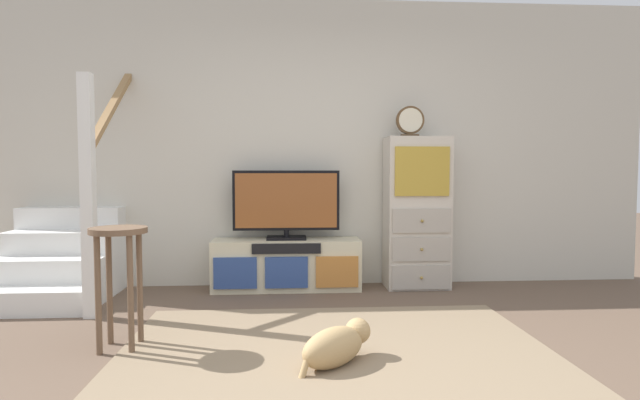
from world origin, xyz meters
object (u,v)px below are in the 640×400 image
Objects in this scene: television at (286,203)px; dog at (337,345)px; bar_stool_near at (119,259)px; side_cabinet at (417,213)px; media_console at (287,265)px; desk_clock at (410,122)px.

television is 2.11× the size of dog.
bar_stool_near is at bearing 164.95° from dog.
bar_stool_near is at bearing -124.02° from television.
television is 1.99m from dog.
bar_stool_near reaches higher than dog.
media_console is at bearing -179.52° from side_cabinet.
dog is at bearing -15.05° from bar_stool_near.
media_console is at bearing 55.55° from bar_stool_near.
desk_clock reaches higher than bar_stool_near.
media_console is 0.57m from television.
media_console is 1.82m from bar_stool_near.
bar_stool_near is at bearing -124.45° from media_console.
media_console is 2.92× the size of dog.
television is 1.83m from bar_stool_near.
desk_clock is at bearing -168.84° from side_cabinet.
side_cabinet is 2.14m from dog.
side_cabinet is 1.88× the size of bar_stool_near.
bar_stool_near is at bearing -145.62° from desk_clock.
television reaches higher than media_console.
desk_clock is at bearing 64.88° from dog.
media_console is 1.74m from desk_clock.
side_cabinet reaches higher than media_console.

